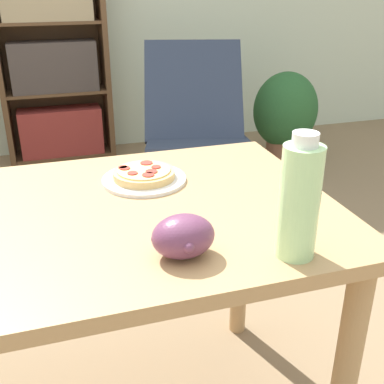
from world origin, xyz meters
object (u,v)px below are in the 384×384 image
(grape_bunch, at_px, (181,237))
(potted_plant_floor, at_px, (285,114))
(lounge_chair_far, at_px, (195,151))
(bookshelf, at_px, (53,63))
(pizza_on_plate, at_px, (142,176))
(drink_bottle, at_px, (297,201))

(grape_bunch, xyz_separation_m, potted_plant_floor, (1.36, 2.13, -0.42))
(lounge_chair_far, distance_m, potted_plant_floor, 0.85)
(potted_plant_floor, bearing_deg, lounge_chair_far, -155.37)
(bookshelf, bearing_deg, grape_bunch, -87.25)
(pizza_on_plate, xyz_separation_m, bookshelf, (-0.14, 2.34, -0.06))
(drink_bottle, bearing_deg, bookshelf, 97.06)
(potted_plant_floor, bearing_deg, drink_bottle, -117.65)
(pizza_on_plate, xyz_separation_m, potted_plant_floor, (1.36, 1.74, -0.39))
(grape_bunch, distance_m, lounge_chair_far, 1.94)
(pizza_on_plate, xyz_separation_m, lounge_chair_far, (0.59, 1.38, -0.46))
(grape_bunch, distance_m, drink_bottle, 0.24)
(pizza_on_plate, bearing_deg, grape_bunch, -90.94)
(grape_bunch, bearing_deg, potted_plant_floor, 57.41)
(drink_bottle, height_order, potted_plant_floor, drink_bottle)
(grape_bunch, relative_size, lounge_chair_far, 0.14)
(grape_bunch, relative_size, potted_plant_floor, 0.20)
(pizza_on_plate, relative_size, drink_bottle, 0.90)
(grape_bunch, height_order, drink_bottle, drink_bottle)
(drink_bottle, relative_size, lounge_chair_far, 0.29)
(pizza_on_plate, height_order, lounge_chair_far, lounge_chair_far)
(drink_bottle, xyz_separation_m, lounge_chair_far, (0.38, 1.84, -0.56))
(lounge_chair_far, height_order, bookshelf, bookshelf)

